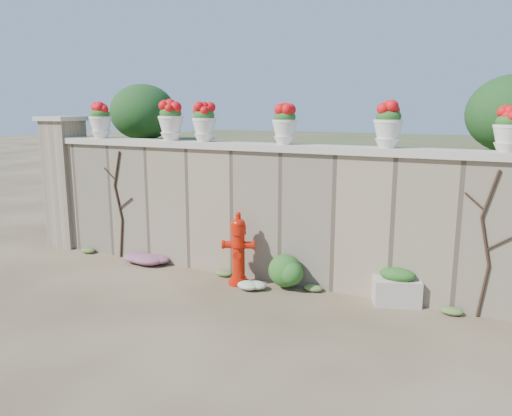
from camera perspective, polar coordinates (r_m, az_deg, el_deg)
The scene contains 19 objects.
ground at distance 6.60m, azimuth -6.48°, elevation -12.20°, with size 80.00×80.00×0.00m, color #4B3D25.
stone_wall at distance 7.80m, azimuth 0.54°, elevation -0.72°, with size 8.00×0.40×2.00m, color gray.
wall_cap at distance 7.65m, azimuth 0.56°, elevation 7.00°, with size 8.10×0.52×0.10m, color beige.
gate_pillar at distance 10.24m, azimuth -20.85°, elevation 2.89°, with size 0.72×0.72×2.48m.
raised_fill at distance 10.72m, azimuth 8.05°, elevation 2.48°, with size 9.00×6.00×2.00m, color #384C23.
back_shrub_left at distance 10.37m, azimuth -12.78°, elevation 10.62°, with size 1.30×1.30×1.10m, color #143814.
vine_left at distance 9.10m, azimuth -15.40°, elevation 0.56°, with size 0.60×0.04×1.91m.
vine_right at distance 6.84m, azimuth 24.83°, elevation -3.59°, with size 0.60×0.04×1.91m.
fire_hydrant at distance 7.51m, azimuth -2.02°, elevation -4.65°, with size 0.48×0.34×1.11m.
planter_box at distance 7.12m, azimuth 15.79°, elevation -8.73°, with size 0.70×0.56×0.51m.
green_shrub at distance 7.35m, azimuth 3.45°, elevation -7.04°, with size 0.66×0.59×0.62m, color #1E5119.
magenta_clump at distance 8.78m, azimuth -12.42°, elevation -5.62°, with size 0.82×0.55×0.22m, color #B7248E.
white_flowers at distance 7.40m, azimuth -0.52°, elevation -8.78°, with size 0.45×0.36×0.16m, color white.
urn_pot_0 at distance 9.47m, azimuth -17.36°, elevation 9.49°, with size 0.40×0.40×0.62m.
urn_pot_1 at distance 8.48m, azimuth -9.71°, elevation 9.78°, with size 0.42×0.42×0.65m.
urn_pot_2 at distance 8.12m, azimuth -5.94°, elevation 9.66°, with size 0.39×0.39×0.61m.
urn_pot_3 at distance 7.47m, azimuth 3.30°, elevation 9.49°, with size 0.37×0.37×0.59m.
urn_pot_4 at distance 7.01m, azimuth 14.86°, elevation 9.12°, with size 0.39×0.39×0.61m.
urn_pot_5 at distance 6.86m, azimuth 26.82°, elevation 7.95°, with size 0.34×0.34×0.54m.
Camera 1 is at (3.33, -5.06, 2.63)m, focal length 35.00 mm.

